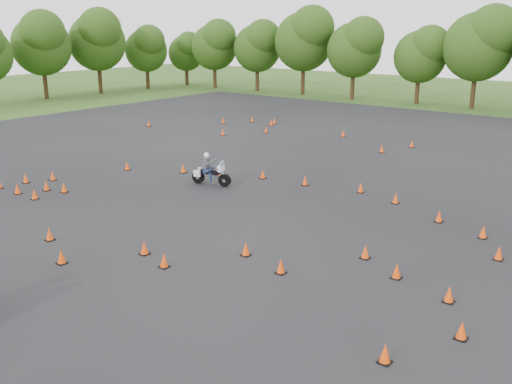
# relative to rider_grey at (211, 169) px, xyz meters

# --- Properties ---
(ground) EXTENTS (140.00, 140.00, 0.00)m
(ground) POSITION_rel_rider_grey_xyz_m (4.92, -6.89, -0.80)
(ground) COLOR #2D5119
(ground) RESTS_ON ground
(asphalt_pad) EXTENTS (62.00, 62.00, 0.00)m
(asphalt_pad) POSITION_rel_rider_grey_xyz_m (4.92, -0.89, -0.79)
(asphalt_pad) COLOR black
(asphalt_pad) RESTS_ON ground
(traffic_cones) EXTENTS (36.65, 32.98, 0.45)m
(traffic_cones) POSITION_rel_rider_grey_xyz_m (4.79, -1.31, -0.57)
(traffic_cones) COLOR #FF4B0A
(traffic_cones) RESTS_ON asphalt_pad
(rider_grey) EXTENTS (2.14, 1.07, 1.58)m
(rider_grey) POSITION_rel_rider_grey_xyz_m (0.00, 0.00, 0.00)
(rider_grey) COLOR #46464E
(rider_grey) RESTS_ON ground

